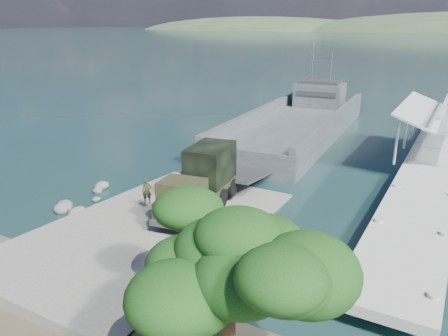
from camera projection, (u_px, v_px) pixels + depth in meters
ground at (164, 225)px, 25.85m from camera, size 1400.00×1400.00×0.00m
boat_ramp at (153, 228)px, 24.94m from camera, size 10.00×18.00×0.50m
shoreline_rocks at (94, 202)px, 29.14m from camera, size 3.20×5.60×0.90m
pier at (436, 152)px, 34.80m from camera, size 6.40×44.00×6.10m
landing_craft at (295, 129)px, 45.51m from camera, size 10.10×33.43×9.81m
military_truck at (202, 180)px, 26.52m from camera, size 3.53×8.08×3.63m
soldier at (147, 197)px, 26.66m from camera, size 0.69×0.63×1.59m
overhang_tree at (219, 257)px, 12.58m from camera, size 6.91×6.36×6.27m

